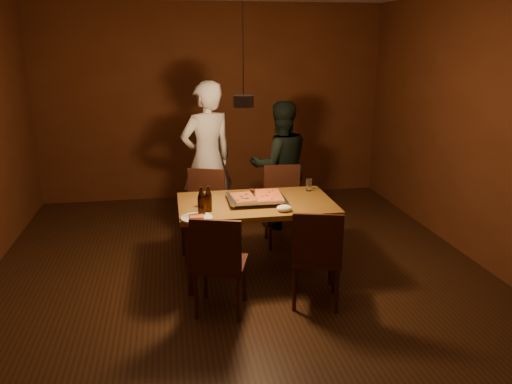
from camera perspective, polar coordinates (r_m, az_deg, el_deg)
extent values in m
plane|color=#341F0E|center=(4.90, -1.29, -10.47)|extent=(6.00, 6.00, 0.00)
plane|color=#5D2D15|center=(7.39, -4.97, 10.08)|extent=(5.00, 0.00, 5.00)
plane|color=#5D2D15|center=(1.68, 14.63, -13.34)|extent=(5.00, 0.00, 5.00)
plane|color=#5D2D15|center=(5.41, 25.97, 6.12)|extent=(0.00, 6.00, 6.00)
cube|color=brown|center=(4.86, 0.00, -1.41)|extent=(1.50, 0.90, 0.05)
cylinder|color=#38190F|center=(4.59, -7.53, -7.72)|extent=(0.06, 0.06, 0.70)
cylinder|color=#38190F|center=(4.81, 8.71, -6.56)|extent=(0.06, 0.06, 0.70)
cylinder|color=#38190F|center=(5.27, -7.92, -4.45)|extent=(0.06, 0.06, 0.70)
cylinder|color=#38190F|center=(5.47, 6.26, -3.59)|extent=(0.06, 0.06, 0.70)
cube|color=#38190F|center=(5.52, -6.10, -2.53)|extent=(0.53, 0.53, 0.04)
cube|color=#38190F|center=(5.62, -5.67, 0.41)|extent=(0.41, 0.17, 0.45)
cube|color=#38190F|center=(5.68, 3.24, -1.91)|extent=(0.45, 0.45, 0.04)
cube|color=#38190F|center=(5.78, 2.97, 0.94)|extent=(0.42, 0.06, 0.45)
cube|color=#38190F|center=(4.29, -4.06, -8.21)|extent=(0.52, 0.52, 0.04)
cube|color=#38190F|center=(4.02, -4.64, -6.22)|extent=(0.41, 0.15, 0.45)
cube|color=#38190F|center=(4.44, 6.89, -7.42)|extent=(0.52, 0.52, 0.04)
cube|color=#38190F|center=(4.17, 7.04, -5.46)|extent=(0.41, 0.14, 0.45)
cube|color=silver|center=(4.85, 0.02, -0.86)|extent=(0.59, 0.50, 0.05)
cube|color=maroon|center=(4.82, -1.41, -0.56)|extent=(0.24, 0.35, 0.02)
cube|color=gold|center=(4.87, 1.39, -0.37)|extent=(0.29, 0.43, 0.02)
cylinder|color=black|center=(4.47, -6.23, -1.67)|extent=(0.07, 0.07, 0.17)
cone|color=black|center=(4.43, -6.28, -0.04)|extent=(0.07, 0.07, 0.10)
cylinder|color=black|center=(4.58, -5.44, -1.29)|extent=(0.06, 0.06, 0.15)
cone|color=black|center=(4.54, -5.49, 0.14)|extent=(0.06, 0.06, 0.09)
cylinder|color=silver|center=(4.70, -5.89, -0.99)|extent=(0.08, 0.08, 0.13)
cylinder|color=silver|center=(5.23, 6.06, 0.83)|extent=(0.06, 0.06, 0.13)
cylinder|color=white|center=(4.42, -6.80, -2.96)|extent=(0.28, 0.28, 0.02)
cube|color=gold|center=(4.41, -6.80, -2.78)|extent=(0.12, 0.10, 0.01)
ellipsoid|color=white|center=(4.58, 3.25, -1.86)|extent=(0.14, 0.11, 0.06)
imported|color=silver|center=(5.94, -5.59, 3.75)|extent=(0.79, 0.67, 1.83)
imported|color=black|center=(6.17, 2.79, 3.07)|extent=(0.81, 0.65, 1.58)
cylinder|color=black|center=(4.39, -1.44, 10.35)|extent=(0.18, 0.18, 0.10)
cylinder|color=black|center=(4.36, -1.50, 17.54)|extent=(0.01, 0.01, 1.00)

